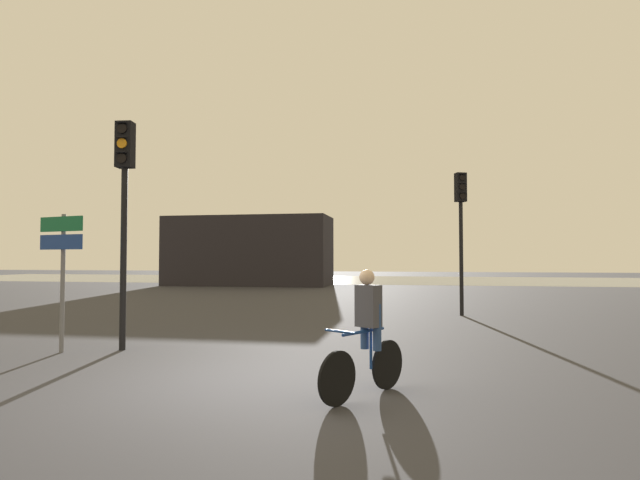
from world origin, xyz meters
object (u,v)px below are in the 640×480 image
object	(u,v)px
distant_building	(249,251)
direction_sign_post	(62,257)
cyclist	(367,332)
traffic_light_near_left	(124,191)
traffic_light_far_right	(461,216)

from	to	relation	value
distant_building	direction_sign_post	xyz separation A→B (m)	(4.05, -23.04, -0.45)
distant_building	cyclist	size ratio (longest dim) A/B	6.57
traffic_light_near_left	traffic_light_far_right	bearing A→B (deg)	-140.43
traffic_light_far_right	cyclist	bearing A→B (deg)	56.85
distant_building	cyclist	xyz separation A→B (m)	(9.95, -24.94, -1.42)
distant_building	cyclist	distance (m)	26.88
traffic_light_near_left	direction_sign_post	size ratio (longest dim) A/B	1.70
traffic_light_near_left	direction_sign_post	distance (m)	1.68
traffic_light_near_left	direction_sign_post	bearing A→B (deg)	19.08
cyclist	traffic_light_near_left	bearing A→B (deg)	6.27
distant_building	traffic_light_near_left	bearing A→B (deg)	-77.44
traffic_light_near_left	cyclist	size ratio (longest dim) A/B	2.73
traffic_light_near_left	traffic_light_far_right	xyz separation A→B (m)	(7.01, 7.16, -0.01)
distant_building	traffic_light_far_right	xyz separation A→B (m)	(12.04, -15.42, 0.83)
distant_building	traffic_light_far_right	distance (m)	19.58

